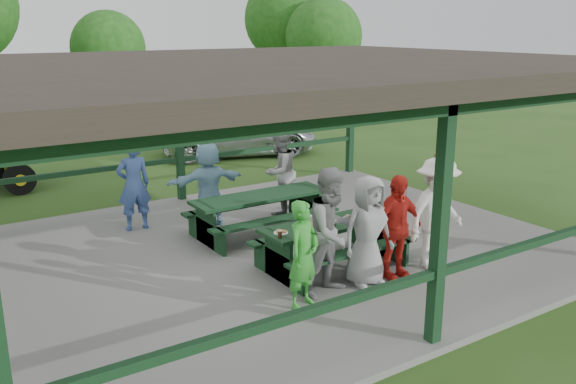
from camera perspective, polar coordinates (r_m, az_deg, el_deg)
ground at (r=10.69m, az=-1.60°, el=-5.85°), size 90.00×90.00×0.00m
concrete_slab at (r=10.68m, az=-1.60°, el=-5.59°), size 10.00×8.00×0.10m
pavilion_structure at (r=9.99m, az=-1.74°, el=11.34°), size 10.60×8.60×3.24m
picnic_table_near at (r=9.78m, az=4.11°, el=-4.39°), size 2.37×1.39×0.75m
picnic_table_far at (r=11.29m, az=-2.58°, el=-1.61°), size 2.60×1.39×0.75m
table_setting at (r=9.80m, az=4.73°, el=-2.43°), size 2.42×0.45×0.10m
contestant_green at (r=8.32m, az=1.46°, el=-5.87°), size 0.64×0.53×1.52m
contestant_grey_left at (r=8.69m, az=4.17°, el=-3.72°), size 1.02×0.86×1.87m
contestant_grey_mid at (r=9.08m, az=7.46°, el=-3.62°), size 0.87×0.61×1.67m
contestant_red at (r=9.36m, az=10.05°, el=-3.27°), size 0.98×0.46×1.63m
contestant_white_fedora at (r=9.85m, az=13.71°, el=-1.94°), size 1.22×0.76×1.87m
spectator_lblue at (r=11.76m, az=-7.50°, el=0.76°), size 1.56×0.57×1.66m
spectator_blue at (r=11.78m, az=-14.24°, el=0.66°), size 0.66×0.45×1.75m
spectator_grey at (r=12.41m, az=-0.80°, el=1.90°), size 1.05×0.95×1.75m
pickup_truck at (r=18.78m, az=-4.65°, el=5.52°), size 5.21×3.47×1.33m
tree_mid at (r=25.04m, az=-16.46°, el=12.77°), size 2.83×2.83×4.42m
tree_right at (r=26.23m, az=3.36°, el=14.32°), size 3.20×3.20×5.00m
tree_far_right at (r=28.18m, az=-0.01°, el=15.84°), size 3.86×3.86×6.03m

